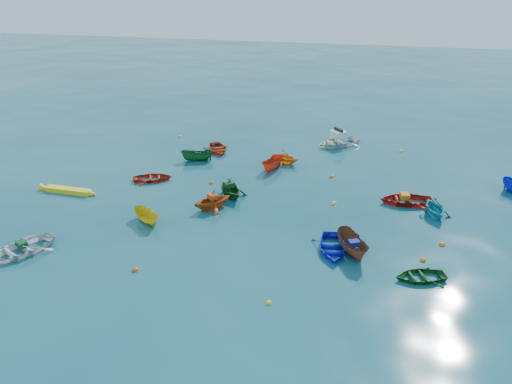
% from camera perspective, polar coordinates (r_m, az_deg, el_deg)
% --- Properties ---
extents(ground, '(160.00, 160.00, 0.00)m').
position_cam_1_polar(ground, '(29.84, -2.25, -4.57)').
color(ground, '#0B3F50').
rests_on(ground, ground).
extents(dinghy_white_near, '(3.84, 4.31, 0.74)m').
position_cam_1_polar(dinghy_white_near, '(30.65, -25.21, -6.30)').
color(dinghy_white_near, silver).
rests_on(dinghy_white_near, ground).
extents(sampan_brown_mid, '(2.39, 3.26, 1.19)m').
position_cam_1_polar(sampan_brown_mid, '(28.24, 10.90, -6.88)').
color(sampan_brown_mid, brown).
rests_on(sampan_brown_mid, ground).
extents(dinghy_blue_se, '(2.78, 3.54, 0.67)m').
position_cam_1_polar(dinghy_blue_se, '(28.28, 8.70, -6.64)').
color(dinghy_blue_se, '#1013D0').
rests_on(dinghy_blue_se, ground).
extents(dinghy_orange_w, '(3.44, 3.45, 1.38)m').
position_cam_1_polar(dinghy_orange_w, '(32.76, -5.01, -1.86)').
color(dinghy_orange_w, '#BF4B12').
rests_on(dinghy_orange_w, ground).
extents(sampan_yellow_mid, '(2.50, 2.17, 0.94)m').
position_cam_1_polar(sampan_yellow_mid, '(31.63, -12.28, -3.38)').
color(sampan_yellow_mid, gold).
rests_on(sampan_yellow_mid, ground).
extents(dinghy_green_e, '(3.06, 2.61, 0.54)m').
position_cam_1_polar(dinghy_green_e, '(26.95, 18.19, -9.43)').
color(dinghy_green_e, '#114915').
rests_on(dinghy_green_e, ground).
extents(dinghy_cyan_se, '(2.69, 2.93, 1.29)m').
position_cam_1_polar(dinghy_cyan_se, '(33.68, 19.63, -2.52)').
color(dinghy_cyan_se, teal).
rests_on(dinghy_cyan_se, ground).
extents(dinghy_red_nw, '(3.37, 2.94, 0.58)m').
position_cam_1_polar(dinghy_red_nw, '(37.65, -11.71, 1.32)').
color(dinghy_red_nw, red).
rests_on(dinghy_red_nw, ground).
extents(sampan_orange_n, '(1.69, 2.81, 1.02)m').
position_cam_1_polar(sampan_orange_n, '(38.89, 1.86, 2.61)').
color(sampan_orange_n, red).
rests_on(sampan_orange_n, ground).
extents(dinghy_green_n, '(3.46, 3.49, 1.39)m').
position_cam_1_polar(dinghy_green_n, '(34.32, -2.94, -0.52)').
color(dinghy_green_n, '#114916').
rests_on(dinghy_green_n, ground).
extents(dinghy_red_ne, '(3.83, 3.05, 0.71)m').
position_cam_1_polar(dinghy_red_ne, '(34.79, 16.69, -1.22)').
color(dinghy_red_ne, '#AA170E').
rests_on(dinghy_red_ne, ground).
extents(dinghy_red_far, '(3.40, 3.71, 0.63)m').
position_cam_1_polar(dinghy_red_far, '(42.92, -4.40, 4.69)').
color(dinghy_red_far, '#B52E0F').
rests_on(dinghy_red_far, ground).
extents(dinghy_orange_far, '(2.96, 2.77, 1.26)m').
position_cam_1_polar(dinghy_orange_far, '(40.21, 3.29, 3.33)').
color(dinghy_orange_far, orange).
rests_on(dinghy_orange_far, ground).
extents(sampan_green_far, '(2.76, 1.69, 1.00)m').
position_cam_1_polar(sampan_green_far, '(40.93, -6.74, 3.58)').
color(sampan_green_far, '#12501F').
rests_on(sampan_green_far, ground).
extents(kayak_yellow, '(4.17, 0.73, 0.42)m').
position_cam_1_polar(kayak_yellow, '(37.28, -20.64, -0.04)').
color(kayak_yellow, yellow).
rests_on(kayak_yellow, ground).
extents(motorboat_white, '(4.95, 4.85, 1.44)m').
position_cam_1_polar(motorboat_white, '(44.87, 9.30, 5.33)').
color(motorboat_white, white).
rests_on(motorboat_white, ground).
extents(tarp_green_a, '(0.73, 0.67, 0.29)m').
position_cam_1_polar(tarp_green_a, '(30.45, -25.22, -5.40)').
color(tarp_green_a, '#114521').
rests_on(tarp_green_a, dinghy_white_near).
extents(tarp_blue_a, '(0.71, 0.65, 0.28)m').
position_cam_1_polar(tarp_blue_a, '(27.75, 11.14, -5.74)').
color(tarp_blue_a, navy).
rests_on(tarp_blue_a, sampan_brown_mid).
extents(tarp_orange_a, '(0.80, 0.79, 0.31)m').
position_cam_1_polar(tarp_orange_a, '(32.42, -4.99, -0.50)').
color(tarp_orange_a, '#D04815').
rests_on(tarp_orange_a, dinghy_orange_w).
extents(tarp_green_b, '(0.82, 0.81, 0.32)m').
position_cam_1_polar(tarp_green_b, '(34.05, -3.05, 0.85)').
color(tarp_green_b, '#114415').
rests_on(tarp_green_b, dinghy_green_n).
extents(tarp_orange_b, '(0.67, 0.81, 0.35)m').
position_cam_1_polar(tarp_orange_b, '(34.55, 16.64, -0.43)').
color(tarp_orange_b, orange).
rests_on(tarp_orange_b, dinghy_red_ne).
extents(buoy_or_a, '(0.34, 0.34, 0.34)m').
position_cam_1_polar(buoy_or_a, '(27.03, -13.62, -8.71)').
color(buoy_or_a, '#E54E0C').
rests_on(buoy_or_a, ground).
extents(buoy_ye_a, '(0.29, 0.29, 0.29)m').
position_cam_1_polar(buoy_ye_a, '(24.03, 1.49, -12.61)').
color(buoy_ye_a, yellow).
rests_on(buoy_ye_a, ground).
extents(buoy_or_b, '(0.33, 0.33, 0.33)m').
position_cam_1_polar(buoy_or_b, '(28.53, 18.54, -7.45)').
color(buoy_or_b, orange).
rests_on(buoy_or_b, ground).
extents(buoy_ye_b, '(0.32, 0.32, 0.32)m').
position_cam_1_polar(buoy_ye_b, '(31.98, -11.83, -3.02)').
color(buoy_ye_b, yellow).
rests_on(buoy_ye_b, ground).
extents(buoy_or_c, '(0.37, 0.37, 0.37)m').
position_cam_1_polar(buoy_or_c, '(36.51, -5.13, 1.01)').
color(buoy_or_c, orange).
rests_on(buoy_or_c, ground).
extents(buoy_ye_c, '(0.37, 0.37, 0.37)m').
position_cam_1_polar(buoy_ye_c, '(33.63, 8.88, -1.34)').
color(buoy_ye_c, yellow).
rests_on(buoy_ye_c, ground).
extents(buoy_or_d, '(0.35, 0.35, 0.35)m').
position_cam_1_polar(buoy_or_d, '(30.36, 20.47, -5.72)').
color(buoy_or_d, '#E85F0C').
rests_on(buoy_or_d, ground).
extents(buoy_ye_d, '(0.31, 0.31, 0.31)m').
position_cam_1_polar(buoy_ye_d, '(46.97, -8.66, 6.24)').
color(buoy_ye_d, yellow).
rests_on(buoy_ye_d, ground).
extents(buoy_or_e, '(0.38, 0.38, 0.38)m').
position_cam_1_polar(buoy_or_e, '(37.87, 8.65, 1.70)').
color(buoy_or_e, orange).
rests_on(buoy_or_e, ground).
extents(buoy_ye_e, '(0.33, 0.33, 0.33)m').
position_cam_1_polar(buoy_ye_e, '(44.40, 16.23, 4.45)').
color(buoy_ye_e, yellow).
rests_on(buoy_ye_e, ground).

